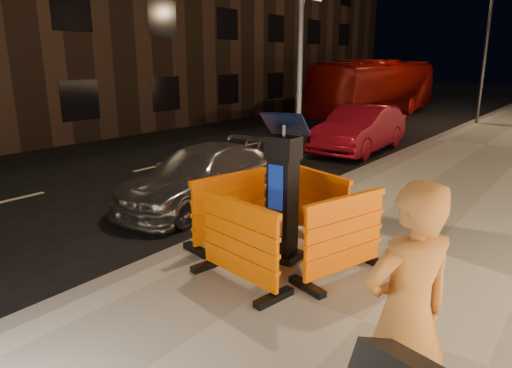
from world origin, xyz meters
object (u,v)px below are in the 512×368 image
Objects in this scene: barrier_kerbside at (230,209)px; man at (406,317)px; barrier_back at (317,205)px; parking_kiosk at (283,192)px; barrier_bldgside at (344,237)px; barrier_front at (239,243)px; car_silver at (202,204)px; car_red at (359,152)px; bus_doubledecker at (375,117)px.

barrier_kerbside is 0.70× the size of man.
barrier_back is 3.95m from man.
parking_kiosk is 1.40× the size of barrier_bldgside.
barrier_front is at bearing -81.33° from man.
barrier_front is 1.00× the size of barrier_kerbside.
man is (2.46, -2.11, 0.02)m from parking_kiosk.
barrier_kerbside is at bearing -117.16° from barrier_back.
barrier_kerbside reaches higher than car_silver.
car_red is 9.88m from bus_doubledecker.
barrier_bldgside is at bearing -77.16° from barrier_kerbside.
barrier_front is (0.00, -0.95, -0.43)m from parking_kiosk.
bus_doubledecker is at bearing 118.13° from barrier_front.
bus_doubledecker reaches higher than car_silver.
barrier_back is 3.09m from car_silver.
barrier_front is 1.00× the size of barrier_back.
car_silver is at bearing 150.57° from barrier_front.
parking_kiosk reaches higher than bus_doubledecker.
bus_doubledecker is (-7.18, 17.89, -0.69)m from barrier_bldgside.
car_red reaches higher than car_silver.
car_silver is 6.60m from man.
barrier_front reaches higher than car_silver.
parking_kiosk reaches higher than barrier_kerbside.
barrier_back is (-0.00, 1.90, 0.00)m from barrier_front.
barrier_back is 0.31× the size of car_red.
man is at bearing -15.45° from barrier_front.
barrier_kerbside is 1.90m from barrier_bldgside.
man reaches higher than barrier_bldgside.
parking_kiosk is 1.04m from barrier_back.
barrier_bldgside is (1.90, 0.00, 0.00)m from barrier_kerbside.
barrier_front is 9.99m from car_red.
barrier_kerbside is 2.59m from car_silver.
man is (2.46, -1.16, 0.45)m from barrier_front.
barrier_kerbside is 0.31× the size of car_red.
barrier_bldgside is at bearing 14.84° from parking_kiosk.
man is at bearing -36.17° from car_silver.
barrier_bldgside is 4.24m from car_silver.
car_silver is 0.91× the size of car_red.
man is (3.41, -2.11, 0.45)m from barrier_kerbside.
bus_doubledecker is at bearing 128.02° from barrier_back.
car_silver is at bearing -172.19° from barrier_back.
parking_kiosk reaches higher than car_silver.
barrier_bldgside reaches higher than car_silver.
barrier_kerbside is 1.00× the size of barrier_bldgside.
parking_kiosk is 0.98× the size of man.
barrier_front is 2.75m from man.
barrier_bldgside is 2.63m from man.
man reaches higher than bus_doubledecker.
parking_kiosk is 1.04m from barrier_kerbside.
barrier_kerbside reaches higher than car_red.
barrier_kerbside is at bearing -38.88° from car_silver.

